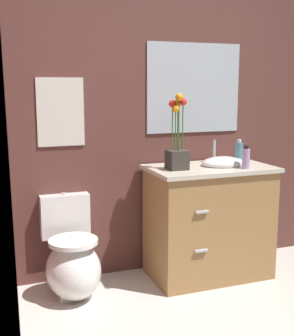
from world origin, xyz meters
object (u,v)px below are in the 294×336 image
(toilet, at_px, (72,262))
(wall_poster, at_px, (61,112))
(vanity_cabinet, at_px, (209,220))
(lotion_bottle, at_px, (239,153))
(wall_mirror, at_px, (194,88))
(flower_vase, at_px, (177,146))
(soap_bottle, at_px, (246,158))

(toilet, distance_m, wall_poster, 1.07)
(vanity_cabinet, relative_size, lotion_bottle, 5.23)
(wall_poster, bearing_deg, wall_mirror, 0.00)
(wall_poster, bearing_deg, flower_vase, -22.03)
(toilet, distance_m, soap_bottle, 1.46)
(vanity_cabinet, xyz_separation_m, flower_vase, (-0.29, -0.02, 0.60))
(vanity_cabinet, bearing_deg, wall_poster, 164.60)
(vanity_cabinet, bearing_deg, flower_vase, -175.66)
(lotion_bottle, bearing_deg, vanity_cabinet, 171.69)
(vanity_cabinet, height_order, wall_poster, wall_poster)
(vanity_cabinet, bearing_deg, wall_mirror, 90.52)
(toilet, bearing_deg, vanity_cabinet, -1.42)
(vanity_cabinet, distance_m, wall_poster, 1.39)
(vanity_cabinet, height_order, flower_vase, flower_vase)
(flower_vase, xyz_separation_m, wall_mirror, (0.28, 0.32, 0.41))
(wall_poster, relative_size, wall_mirror, 0.61)
(vanity_cabinet, relative_size, soap_bottle, 6.12)
(lotion_bottle, bearing_deg, toilet, 177.37)
(flower_vase, distance_m, wall_mirror, 0.59)
(toilet, relative_size, wall_mirror, 0.86)
(flower_vase, height_order, wall_mirror, wall_mirror)
(flower_vase, distance_m, soap_bottle, 0.52)
(toilet, height_order, soap_bottle, soap_bottle)
(flower_vase, bearing_deg, lotion_bottle, -1.24)
(toilet, height_order, flower_vase, flower_vase)
(soap_bottle, relative_size, wall_poster, 0.35)
(flower_vase, relative_size, wall_mirror, 0.69)
(soap_bottle, bearing_deg, flower_vase, 163.21)
(flower_vase, xyz_separation_m, wall_poster, (-0.78, 0.32, 0.24))
(vanity_cabinet, distance_m, wall_mirror, 1.05)
(toilet, xyz_separation_m, wall_poster, (-0.00, 0.27, 1.04))
(wall_mirror, bearing_deg, vanity_cabinet, -89.48)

